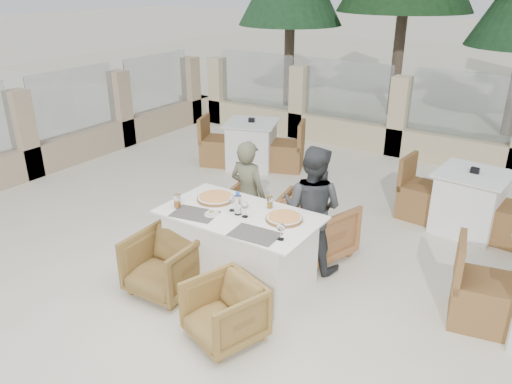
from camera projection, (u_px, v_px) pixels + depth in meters
The scene contains 24 objects.
ground at pixel (244, 276), 5.37m from camera, with size 80.00×80.00×0.00m, color beige.
sand_patch at pixel (490, 76), 16.10m from camera, with size 30.00×16.00×0.01m, color beige.
perimeter_wall_far at pixel (399, 111), 8.73m from camera, with size 10.00×0.34×1.60m, color beige, non-canonical shape.
perimeter_wall_left at pixel (76, 115), 8.48m from camera, with size 0.34×7.00×1.60m, color tan, non-canonical shape.
dining_table at pixel (240, 247), 5.16m from camera, with size 1.60×0.90×0.77m, color white, non-canonical shape.
placemat_near_left at pixel (195, 214), 5.00m from camera, with size 0.45×0.30×0.00m, color #514C45.
placemat_near_right at pixel (255, 234), 4.60m from camera, with size 0.45×0.30×0.00m, color #514D45.
pizza_left at pixel (215, 198), 5.31m from camera, with size 0.39×0.39×0.05m, color orange.
pizza_right at pixel (284, 218), 4.87m from camera, with size 0.36×0.36×0.05m, color #DB571D.
water_bottle at pixel (238, 203), 4.95m from camera, with size 0.07×0.07×0.24m, color #B9DFF3.
wine_glass_centre at pixel (232, 202), 5.04m from camera, with size 0.08×0.08×0.18m, color white, non-canonical shape.
wine_glass_near at pixel (245, 208), 4.91m from camera, with size 0.08×0.08×0.18m, color silver, non-canonical shape.
wine_glass_corner at pixel (281, 231), 4.48m from camera, with size 0.08×0.08×0.18m, color white, non-canonical shape.
beer_glass_left at pixel (177, 201), 5.12m from camera, with size 0.07×0.07×0.14m, color orange.
beer_glass_right at pixel (270, 202), 5.11m from camera, with size 0.06×0.06×0.12m, color gold.
olive_dish at pixel (212, 213), 4.98m from camera, with size 0.11×0.11×0.04m, color silver, non-canonical shape.
armchair_far_left at pixel (257, 213), 6.05m from camera, with size 0.68×0.70×0.64m, color olive.
armchair_far_right at pixel (317, 228), 5.67m from camera, with size 0.71×0.73×0.66m, color #996237.
armchair_near_left at pixel (165, 264), 5.00m from camera, with size 0.65×0.67×0.61m, color brown.
armchair_near_right at pixel (224, 312), 4.34m from camera, with size 0.59×0.61×0.55m, color olive.
diner_left at pixel (248, 195), 5.75m from camera, with size 0.47×0.31×1.30m, color #5A5B42.
diner_right at pixel (312, 209), 5.29m from camera, with size 0.68×0.53×1.39m, color #393C3E.
bg_table_a at pixel (252, 145), 8.32m from camera, with size 1.64×0.82×0.77m, color silver, non-canonical shape.
bg_table_b at pixel (469, 202), 6.20m from camera, with size 1.64×0.82×0.77m, color white, non-canonical shape.
Camera 1 is at (2.63, -3.75, 2.96)m, focal length 35.00 mm.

